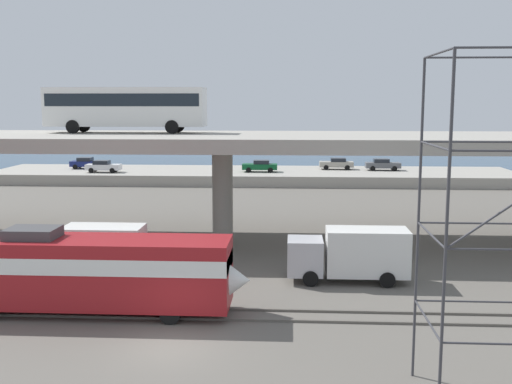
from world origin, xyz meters
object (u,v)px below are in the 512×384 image
Objects in this scene: parked_car_0 at (382,164)px; service_truck_east at (351,253)px; service_truck_west at (119,250)px; scaffolding_tower at (495,222)px; parked_car_4 at (86,163)px; parked_car_2 at (103,166)px; transit_bus_on_overpass at (126,105)px; train_locomotive at (98,269)px; parked_car_1 at (337,163)px; parked_car_3 at (260,166)px.

service_truck_east is at bearing -100.23° from parked_car_0.
service_truck_west is at bearing -115.19° from parked_car_0.
scaffolding_tower is at bearing -40.89° from service_truck_west.
parked_car_0 and parked_car_4 have the same top height.
parked_car_0 is at bearing 7.05° from parked_car_2.
scaffolding_tower is (19.12, -26.30, -3.58)m from transit_bus_on_overpass.
transit_bus_on_overpass is (-3.28, 18.05, 7.69)m from train_locomotive.
scaffolding_tower is at bearing 90.65° from parked_car_1.
scaffolding_tower is (16.56, -14.34, 4.67)m from service_truck_west.
train_locomotive reaches higher than parked_car_3.
transit_bus_on_overpass is 2.70× the size of parked_car_1.
service_truck_west and service_truck_east have the same top height.
parked_car_0 is 1.08× the size of parked_car_4.
train_locomotive is at bearing -83.29° from service_truck_west.
service_truck_east reaches higher than parked_car_3.
parked_car_2 is (-14.51, 47.86, -0.09)m from train_locomotive.
service_truck_east is at bearing 102.48° from scaffolding_tower.
parked_car_1 and parked_car_2 have the same top height.
parked_car_1 is 1.03× the size of parked_car_2.
transit_bus_on_overpass is 1.02× the size of scaffolding_tower.
parked_car_1 is at bearing 2.01° from parked_car_4.
parked_car_3 is at bearing 20.06° from parked_car_1.
service_truck_west is at bearing 82.20° from parked_car_3.
service_truck_west is 13.38m from service_truck_east.
service_truck_west is at bearing 0.00° from service_truck_east.
transit_bus_on_overpass is 1.76× the size of service_truck_west.
parked_car_4 is (-30.71, 45.87, 0.47)m from service_truck_east.
service_truck_west is at bearing 96.71° from train_locomotive.
service_truck_east is 1.53× the size of parked_car_1.
transit_bus_on_overpass is at bearing 74.86° from parked_car_3.
parked_car_3 and parked_car_4 have the same top height.
service_truck_west is 49.04m from parked_car_4.
parked_car_2 is (-35.51, -4.39, -0.00)m from parked_car_0.
transit_bus_on_overpass is at bearing -66.48° from parked_car_4.
parked_car_4 is (-23.27, 2.46, -0.00)m from parked_car_3.
train_locomotive is 50.01m from parked_car_2.
service_truck_east is 46.91m from parked_car_0.
parked_car_0 is at bearing -100.23° from service_truck_east.
scaffolding_tower is at bearing 102.48° from service_truck_east.
parked_car_0 and parked_car_1 have the same top height.
parked_car_1 is at bearing 90.65° from scaffolding_tower.
train_locomotive is 19.89m from transit_bus_on_overpass.
train_locomotive is 2.22× the size of service_truck_west.
service_truck_west is 22.40m from scaffolding_tower.
parked_car_2 is (-27.18, 41.77, 0.47)m from service_truck_east.
service_truck_east reaches higher than parked_car_1.
transit_bus_on_overpass is 32.79m from parked_car_2.
parked_car_1 is (-5.85, 0.88, 0.00)m from parked_car_0.
transit_bus_on_overpass reaches higher than parked_car_2.
parked_car_1 is at bearing 71.37° from service_truck_west.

